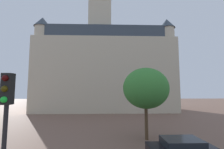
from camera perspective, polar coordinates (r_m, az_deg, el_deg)
The scene contains 3 objects.
landmark_building at distance 33.35m, azimuth -2.75°, elevation 3.31°, with size 28.27×10.46×34.98m.
traffic_light_pole at distance 5.40m, azimuth -35.32°, elevation -15.74°, with size 0.28×0.34×4.95m.
tree_curb_far at distance 14.30m, azimuth 12.53°, elevation -5.05°, with size 4.15×4.15×6.44m.
Camera 1 is at (-0.47, -0.38, 4.50)m, focal length 24.32 mm.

